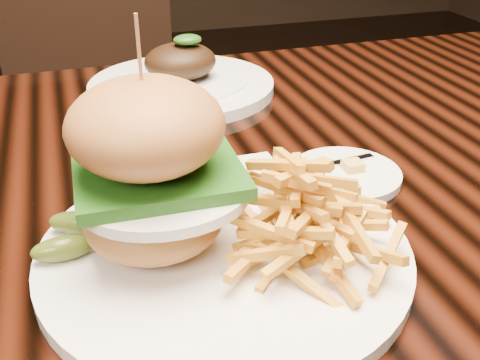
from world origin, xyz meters
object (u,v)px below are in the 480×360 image
object	(u,v)px
burger_plate	(219,202)
far_dish	(181,81)
dining_table	(201,227)
chair_far	(96,94)

from	to	relation	value
burger_plate	far_dish	bearing A→B (deg)	95.39
burger_plate	far_dish	size ratio (longest dim) A/B	1.16
dining_table	burger_plate	size ratio (longest dim) A/B	4.68
far_dish	chair_far	bearing A→B (deg)	100.07
dining_table	far_dish	xyz separation A→B (m)	(0.04, 0.28, 0.09)
burger_plate	chair_far	bearing A→B (deg)	105.89
dining_table	far_dish	distance (m)	0.29
dining_table	far_dish	world-z (taller)	far_dish
dining_table	chair_far	bearing A→B (deg)	94.42
far_dish	chair_far	xyz separation A→B (m)	(-0.11, 0.61, -0.23)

